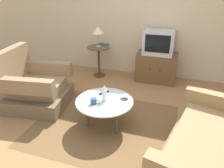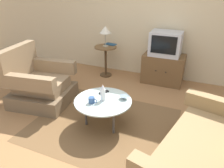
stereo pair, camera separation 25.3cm
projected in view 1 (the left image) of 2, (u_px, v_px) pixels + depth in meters
ground_plane at (103, 132)px, 2.95m from camera, size 16.00×16.00×0.00m
back_wall at (140, 11)px, 4.34m from camera, size 9.00×0.12×2.70m
area_rug at (105, 124)px, 3.10m from camera, size 2.01×1.68×0.00m
armchair at (34, 88)px, 3.47m from camera, size 1.04×1.00×0.96m
couch at (219, 153)px, 2.20m from camera, size 1.29×1.73×0.88m
coffee_table at (104, 102)px, 2.94m from camera, size 0.80×0.80×0.41m
side_table at (99, 55)px, 4.52m from camera, size 0.47×0.47×0.66m
tv_stand at (156, 67)px, 4.38m from camera, size 0.81×0.50×0.59m
television at (159, 42)px, 4.15m from camera, size 0.58×0.46×0.46m
table_lamp at (98, 30)px, 4.30m from camera, size 0.25×0.25×0.42m
vase at (104, 93)px, 2.87m from camera, size 0.07×0.07×0.24m
mug at (94, 101)px, 2.82m from camera, size 0.13×0.08×0.09m
bowl at (125, 97)px, 2.97m from camera, size 0.12×0.12×0.05m
tv_remote_dark at (104, 93)px, 3.11m from camera, size 0.12×0.15×0.02m
book at (103, 44)px, 4.58m from camera, size 0.26×0.18×0.02m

